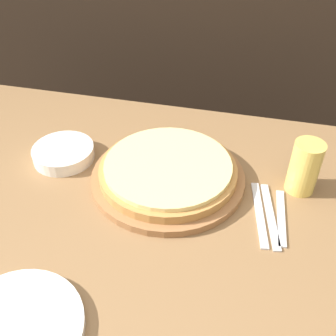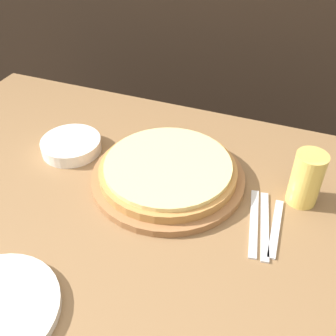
{
  "view_description": "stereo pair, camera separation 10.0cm",
  "coord_description": "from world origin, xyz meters",
  "px_view_note": "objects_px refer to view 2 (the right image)",
  "views": [
    {
      "loc": [
        0.25,
        -0.62,
        1.44
      ],
      "look_at": [
        0.07,
        0.13,
        0.8
      ],
      "focal_mm": 42.0,
      "sensor_mm": 36.0,
      "label": 1
    },
    {
      "loc": [
        0.35,
        -0.59,
        1.44
      ],
      "look_at": [
        0.07,
        0.13,
        0.8
      ],
      "focal_mm": 42.0,
      "sensor_mm": 36.0,
      "label": 2
    }
  ],
  "objects_px": {
    "pizza_on_board": "(168,172)",
    "fork": "(254,222)",
    "beer_glass": "(307,177)",
    "dinner_knife": "(265,225)",
    "side_bowl": "(71,145)",
    "spoon": "(276,228)"
  },
  "relations": [
    {
      "from": "pizza_on_board",
      "to": "fork",
      "type": "relative_size",
      "value": 1.86
    },
    {
      "from": "pizza_on_board",
      "to": "beer_glass",
      "type": "distance_m",
      "value": 0.34
    },
    {
      "from": "fork",
      "to": "beer_glass",
      "type": "bearing_deg",
      "value": 51.79
    },
    {
      "from": "dinner_knife",
      "to": "side_bowl",
      "type": "bearing_deg",
      "value": 170.85
    },
    {
      "from": "fork",
      "to": "dinner_knife",
      "type": "xyz_separation_m",
      "value": [
        0.03,
        0.0,
        0.0
      ]
    },
    {
      "from": "beer_glass",
      "to": "side_bowl",
      "type": "distance_m",
      "value": 0.64
    },
    {
      "from": "spoon",
      "to": "fork",
      "type": "bearing_deg",
      "value": 180.0
    },
    {
      "from": "beer_glass",
      "to": "spoon",
      "type": "height_order",
      "value": "beer_glass"
    },
    {
      "from": "fork",
      "to": "spoon",
      "type": "bearing_deg",
      "value": 0.0
    },
    {
      "from": "pizza_on_board",
      "to": "spoon",
      "type": "height_order",
      "value": "pizza_on_board"
    },
    {
      "from": "fork",
      "to": "spoon",
      "type": "height_order",
      "value": "same"
    },
    {
      "from": "spoon",
      "to": "dinner_knife",
      "type": "bearing_deg",
      "value": 180.0
    },
    {
      "from": "beer_glass",
      "to": "spoon",
      "type": "xyz_separation_m",
      "value": [
        -0.04,
        -0.12,
        -0.07
      ]
    },
    {
      "from": "side_bowl",
      "to": "fork",
      "type": "xyz_separation_m",
      "value": [
        0.54,
        -0.09,
        -0.02
      ]
    },
    {
      "from": "dinner_knife",
      "to": "pizza_on_board",
      "type": "bearing_deg",
      "value": 165.23
    },
    {
      "from": "side_bowl",
      "to": "fork",
      "type": "distance_m",
      "value": 0.55
    },
    {
      "from": "beer_glass",
      "to": "spoon",
      "type": "relative_size",
      "value": 0.76
    },
    {
      "from": "side_bowl",
      "to": "dinner_knife",
      "type": "bearing_deg",
      "value": -9.15
    },
    {
      "from": "beer_glass",
      "to": "dinner_knife",
      "type": "relative_size",
      "value": 0.65
    },
    {
      "from": "spoon",
      "to": "side_bowl",
      "type": "bearing_deg",
      "value": 171.23
    },
    {
      "from": "side_bowl",
      "to": "beer_glass",
      "type": "bearing_deg",
      "value": 2.26
    },
    {
      "from": "pizza_on_board",
      "to": "dinner_knife",
      "type": "distance_m",
      "value": 0.27
    }
  ]
}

